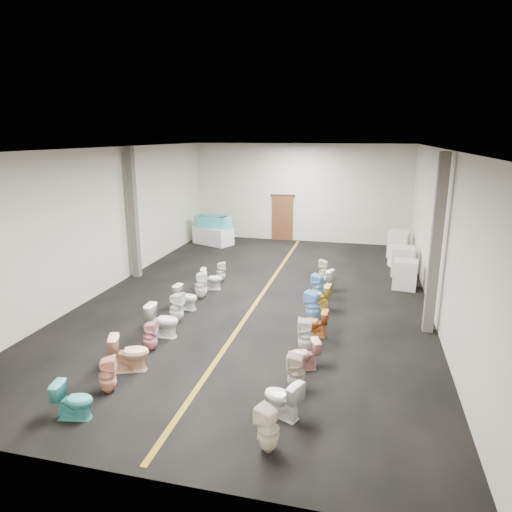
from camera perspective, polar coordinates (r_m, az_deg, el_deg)
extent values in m
plane|color=black|center=(14.27, 0.59, -5.04)|extent=(16.00, 16.00, 0.00)
plane|color=black|center=(13.42, 0.64, 13.33)|extent=(16.00, 16.00, 0.00)
plane|color=beige|center=(21.44, 5.54, 7.83)|extent=(10.00, 0.00, 10.00)
plane|color=beige|center=(6.47, -16.02, -9.61)|extent=(10.00, 0.00, 10.00)
plane|color=beige|center=(15.57, -17.67, 4.52)|extent=(0.00, 16.00, 16.00)
plane|color=beige|center=(13.46, 21.83, 2.61)|extent=(0.00, 16.00, 16.00)
cube|color=#7E6012|center=(14.27, 0.59, -5.03)|extent=(0.12, 15.60, 0.01)
cube|color=#562D19|center=(21.69, 3.34, 4.75)|extent=(1.00, 0.10, 2.10)
cube|color=#331C11|center=(21.54, 3.39, 7.55)|extent=(1.15, 0.08, 0.10)
cube|color=#59544C|center=(16.29, -15.11, 5.15)|extent=(0.25, 0.25, 4.50)
cube|color=#59544C|center=(11.98, 21.57, 1.22)|extent=(0.25, 0.25, 4.50)
cube|color=silver|center=(21.02, -5.37, 2.56)|extent=(1.99, 1.53, 0.79)
cube|color=#3FB8B2|center=(20.89, -5.42, 4.31)|extent=(1.28, 0.82, 0.50)
cylinder|color=#3FB8B2|center=(21.16, -6.87, 4.41)|extent=(0.66, 0.66, 0.50)
cylinder|color=#3FB8B2|center=(20.63, -3.93, 4.21)|extent=(0.66, 0.66, 0.50)
cube|color=teal|center=(20.85, -5.43, 4.85)|extent=(1.05, 0.59, 0.20)
cube|color=beige|center=(15.64, 18.15, -2.19)|extent=(0.82, 0.82, 0.94)
cube|color=silver|center=(17.03, 17.83, -0.63)|extent=(0.79, 0.79, 1.03)
cube|color=silver|center=(18.05, 17.61, -0.12)|extent=(0.91, 0.91, 0.81)
cube|color=silver|center=(19.56, 17.37, 1.45)|extent=(0.92, 0.92, 1.09)
imported|color=teal|center=(9.00, -21.81, -16.40)|extent=(0.74, 0.50, 0.70)
imported|color=#F2AB8B|center=(9.56, -18.08, -13.93)|extent=(0.45, 0.45, 0.75)
imported|color=#F6BE98|center=(10.22, -15.52, -11.56)|extent=(0.91, 0.72, 0.82)
imported|color=pink|center=(10.99, -13.08, -9.73)|extent=(0.39, 0.38, 0.72)
imported|color=white|center=(11.65, -11.58, -7.91)|extent=(0.82, 0.48, 0.83)
imported|color=white|center=(12.39, -9.91, -6.37)|extent=(0.41, 0.40, 0.83)
imported|color=silver|center=(13.29, -8.72, -5.12)|extent=(0.74, 0.48, 0.71)
imported|color=white|center=(14.07, -6.91, -3.63)|extent=(0.50, 0.49, 0.84)
imported|color=silver|center=(14.87, -5.56, -2.84)|extent=(0.76, 0.54, 0.70)
imported|color=silver|center=(15.60, -4.44, -1.98)|extent=(0.41, 0.41, 0.70)
imported|color=beige|center=(7.66, 1.54, -20.85)|extent=(0.47, 0.47, 0.78)
imported|color=white|center=(8.45, 3.29, -17.29)|extent=(0.83, 0.67, 0.74)
imported|color=beige|center=(9.21, 5.08, -14.28)|extent=(0.36, 0.35, 0.78)
imported|color=pink|center=(9.98, 5.99, -12.16)|extent=(0.76, 0.60, 0.68)
imported|color=silver|center=(10.69, 6.26, -9.85)|extent=(0.42, 0.41, 0.82)
imported|color=#CE6C2B|center=(11.56, 7.30, -8.27)|extent=(0.69, 0.41, 0.69)
imported|color=#79B6F4|center=(12.39, 7.12, -6.25)|extent=(0.51, 0.50, 0.84)
imported|color=yellow|center=(13.31, 7.75, -4.99)|extent=(0.77, 0.49, 0.74)
imported|color=#75B7E1|center=(14.02, 7.80, -3.82)|extent=(0.47, 0.47, 0.80)
imported|color=white|center=(14.87, 8.31, -2.90)|extent=(0.80, 0.63, 0.72)
imported|color=beige|center=(15.82, 8.51, -1.77)|extent=(0.39, 0.39, 0.75)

